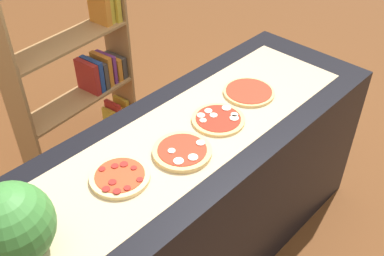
{
  "coord_description": "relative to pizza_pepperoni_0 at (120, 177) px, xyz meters",
  "views": [
    {
      "loc": [
        -1.2,
        -1.13,
        2.26
      ],
      "look_at": [
        0.0,
        0.0,
        0.95
      ],
      "focal_mm": 41.9,
      "sensor_mm": 36.0,
      "label": 1
    }
  ],
  "objects": [
    {
      "name": "bookshelf",
      "position": [
        0.68,
        1.25,
        -0.3
      ],
      "size": [
        0.93,
        0.35,
        1.37
      ],
      "color": "#A87A47",
      "rests_on": "ground_plane"
    },
    {
      "name": "ground_plane",
      "position": [
        0.44,
        0.0,
        -0.95
      ],
      "size": [
        12.0,
        12.0,
        0.0
      ],
      "primitive_type": "plane",
      "color": "brown"
    },
    {
      "name": "pizza_pepperoni_0",
      "position": [
        0.0,
        0.0,
        0.0
      ],
      "size": [
        0.25,
        0.25,
        0.03
      ],
      "color": "#E5C17F",
      "rests_on": "parchment_paper"
    },
    {
      "name": "pizza_plain_3",
      "position": [
        0.87,
        0.0,
        -0.0
      ],
      "size": [
        0.27,
        0.27,
        0.02
      ],
      "color": "#DBB26B",
      "rests_on": "parchment_paper"
    },
    {
      "name": "pizza_mozzarella_1",
      "position": [
        0.29,
        -0.08,
        0.0
      ],
      "size": [
        0.27,
        0.27,
        0.03
      ],
      "color": "#DBB26B",
      "rests_on": "parchment_paper"
    },
    {
      "name": "counter",
      "position": [
        0.44,
        0.0,
        -0.48
      ],
      "size": [
        2.19,
        0.76,
        0.93
      ],
      "primitive_type": "cube",
      "color": "black",
      "rests_on": "ground_plane"
    },
    {
      "name": "pizza_mozzarella_2",
      "position": [
        0.58,
        -0.03,
        -0.0
      ],
      "size": [
        0.26,
        0.26,
        0.02
      ],
      "color": "#DBB26B",
      "rests_on": "parchment_paper"
    },
    {
      "name": "watermelon",
      "position": [
        -0.47,
        -0.03,
        0.13
      ],
      "size": [
        0.29,
        0.29,
        0.29
      ],
      "primitive_type": "sphere",
      "color": "#387A33",
      "rests_on": "counter"
    },
    {
      "name": "parchment_paper",
      "position": [
        0.44,
        0.0,
        -0.01
      ],
      "size": [
        1.85,
        0.52,
        0.0
      ],
      "primitive_type": "cube",
      "color": "tan",
      "rests_on": "counter"
    }
  ]
}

